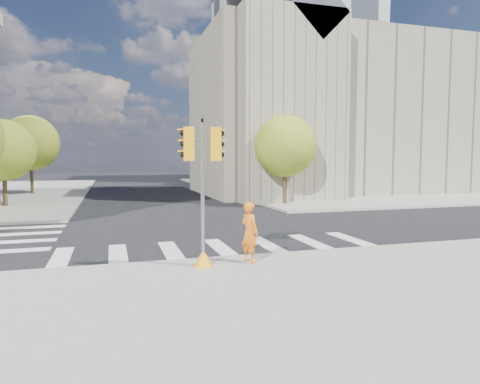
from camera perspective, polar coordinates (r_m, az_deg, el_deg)
name	(u,v)px	position (r m, az deg, el deg)	size (l,w,h in m)	color
ground	(210,237)	(17.71, -3.96, -6.07)	(160.00, 160.00, 0.00)	black
sidewalk_near	(359,351)	(7.80, 15.55, -19.79)	(30.00, 14.00, 0.15)	gray
sidewalk_far_right	(332,186)	(49.26, 12.19, 0.77)	(28.00, 40.00, 0.15)	gray
civic_building	(328,115)	(41.20, 11.63, 10.06)	(26.00, 16.00, 19.39)	gray
office_tower	(292,78)	(65.46, 6.98, 14.88)	(20.00, 18.00, 30.00)	#9EA0A3
tree_lw_mid	(3,150)	(31.68, -29.03, 4.90)	(4.00, 4.00, 5.77)	#382616
tree_lw_far	(30,143)	(41.53, -26.16, 5.87)	(4.80, 4.80, 6.95)	#382616
tree_re_near	(285,146)	(29.28, 6.05, 6.09)	(4.20, 4.20, 6.16)	#382616
tree_re_mid	(236,146)	(40.61, -0.57, 6.12)	(4.60, 4.60, 6.66)	#382616
tree_re_far	(208,153)	(52.23, -4.27, 5.23)	(4.00, 4.00, 5.88)	#382616
lamp_near	(271,141)	(33.19, 4.16, 6.84)	(0.35, 0.18, 8.11)	black
lamp_far	(225,146)	(46.53, -2.06, 6.20)	(0.35, 0.18, 8.11)	black
traffic_signal	(203,205)	(12.24, -4.98, -1.76)	(1.08, 0.56, 4.22)	orange
photographer	(250,232)	(12.78, 1.29, -5.38)	(0.66, 0.44, 1.82)	orange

